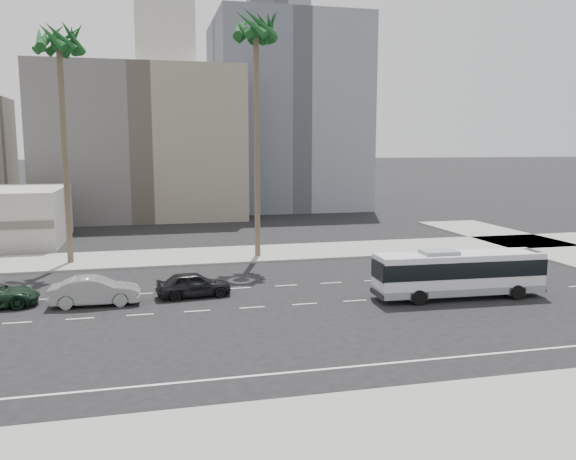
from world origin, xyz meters
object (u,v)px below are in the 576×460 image
object	(u,v)px
city_bus	(459,272)
palm_mid	(59,48)
car_a	(194,284)
car_b	(95,291)
palm_near	(256,37)

from	to	relation	value
city_bus	palm_mid	bearing A→B (deg)	148.58
city_bus	palm_mid	distance (m)	31.49
car_a	car_b	size ratio (longest dim) A/B	0.90
car_a	palm_near	size ratio (longest dim) A/B	0.23
city_bus	palm_near	bearing A→B (deg)	123.84
city_bus	palm_mid	xyz separation A→B (m)	(-23.36, 15.61, 14.21)
car_a	palm_near	world-z (taller)	palm_near
city_bus	palm_near	size ratio (longest dim) A/B	0.54
palm_near	car_a	bearing A→B (deg)	-117.94
car_b	palm_near	xyz separation A→B (m)	(11.39, 11.68, 16.20)
car_b	palm_mid	bearing A→B (deg)	13.88
car_b	car_a	bearing A→B (deg)	-83.06
city_bus	car_a	world-z (taller)	city_bus
palm_near	palm_mid	bearing A→B (deg)	177.39
palm_mid	car_a	bearing A→B (deg)	-54.80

